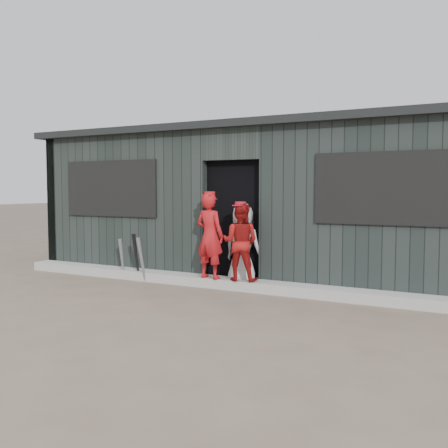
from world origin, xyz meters
The scene contains 9 objects.
ground centered at (0.00, 0.00, 0.00)m, with size 80.00×80.00×0.00m, color brown.
curb centered at (0.00, 1.82, 0.07)m, with size 8.00×0.36×0.15m, color #A4A49F.
bat_left centered at (-1.93, 1.70, 0.35)m, with size 0.07×0.07×0.70m, color gray.
bat_mid centered at (-1.42, 1.58, 0.38)m, with size 0.07×0.07×0.76m, color gray.
bat_right centered at (-1.61, 1.68, 0.40)m, with size 0.07×0.07×0.82m, color black.
player_red_left centered at (-0.20, 1.70, 0.81)m, with size 0.48×0.32×1.33m, color red.
player_red_right centered at (0.30, 1.76, 0.74)m, with size 0.57×0.45×1.18m, color maroon.
player_grey_back centered at (0.21, 2.03, 0.64)m, with size 0.63×0.41×1.29m, color silver.
dugout centered at (0.00, 3.50, 1.29)m, with size 8.30×3.30×2.62m.
Camera 1 is at (3.57, -5.02, 1.54)m, focal length 40.00 mm.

